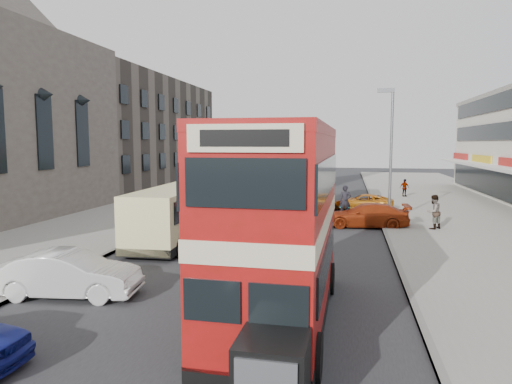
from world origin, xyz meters
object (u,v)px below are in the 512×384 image
Objects in this scene: bus_main at (280,224)px; car_right_a at (366,215)px; car_left_front at (69,274)px; cyclist at (345,210)px; street_lamp at (390,144)px; pedestrian_far at (404,188)px; car_right_b at (363,202)px; coach at (180,210)px; bus_second at (316,176)px; pedestrian_near at (434,212)px.

bus_main is 15.23m from car_right_a.
car_left_front is 0.92× the size of car_right_a.
street_lamp is at bearing 10.26° from cyclist.
cyclist reaches higher than pedestrian_far.
car_right_b is at bearing 104.79° from street_lamp.
coach reaches higher than cyclist.
bus_main reaches higher than bus_second.
car_right_a is at bearing -52.00° from pedestrian_near.
pedestrian_far is 14.48m from cyclist.
bus_second is at bearing -23.62° from car_left_front.
street_lamp is at bearing 20.97° from car_right_b.
pedestrian_far is (0.24, 15.60, -0.19)m from pedestrian_near.
car_right_b is (-1.31, 4.97, -4.19)m from street_lamp.
street_lamp is 1.83× the size of car_left_front.
car_left_front is 32.18m from pedestrian_far.
coach is at bearing -8.89° from car_left_front.
bus_main is (-4.19, -16.64, -2.07)m from street_lamp.
street_lamp is 4.92m from pedestrian_near.
car_right_b is 9.06m from pedestrian_far.
coach is 4.97× the size of pedestrian_near.
car_right_b is at bearing -107.19° from pedestrian_near.
car_right_a is 2.11× the size of cyclist.
car_left_front is (-6.86, 0.64, -1.98)m from bus_main.
pedestrian_near is (12.97, 4.60, -0.37)m from coach.
car_left_front is at bearing 73.93° from bus_second.
street_lamp reaches higher than cyclist.
street_lamp is 0.97× the size of bus_second.
coach is 1.97× the size of car_right_a.
car_left_front is at bearing -94.11° from coach.
pedestrian_far reaches higher than car_left_front.
street_lamp is 0.86× the size of bus_main.
car_left_front is 23.13m from car_right_b.
car_right_b is 5.49m from cyclist.
coach is 2.14× the size of car_left_front.
cyclist reaches higher than car_left_front.
car_right_b is at bearing 78.79° from cyclist.
car_right_b is (9.74, 20.97, -0.14)m from car_left_front.
cyclist is at bearing -142.24° from car_right_a.
car_right_a is 2.52× the size of pedestrian_near.
coach is 2.25× the size of car_right_b.
pedestrian_near is (13.28, 13.60, 0.38)m from car_left_front.
bus_main is 6.07× the size of pedestrian_far.
pedestrian_near reaches higher than car_left_front.
car_left_front is (-0.31, -9.00, -0.74)m from coach.
pedestrian_far is (3.82, 15.02, 0.22)m from car_right_a.
bus_main reaches higher than car_left_front.
bus_main reaches higher than cyclist.
street_lamp is 3.55× the size of cyclist.
pedestrian_far reaches higher than car_right_b.
pedestrian_far is (3.78, 8.23, 0.33)m from car_right_b.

